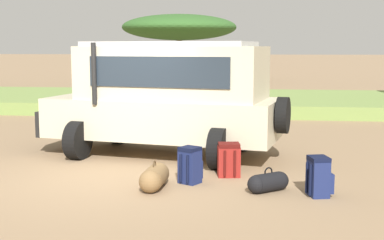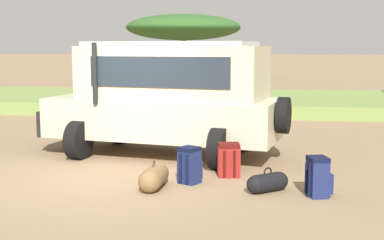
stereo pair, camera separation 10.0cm
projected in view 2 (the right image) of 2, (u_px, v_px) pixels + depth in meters
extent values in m
plane|color=#8C7051|center=(112.00, 178.00, 9.53)|extent=(320.00, 320.00, 0.00)
cube|color=olive|center=(196.00, 101.00, 20.99)|extent=(120.00, 7.00, 0.44)
cube|color=beige|center=(163.00, 117.00, 11.52)|extent=(5.17, 2.78, 0.84)
cube|color=beige|center=(174.00, 73.00, 11.31)|extent=(4.09, 2.47, 1.10)
cube|color=#232D38|center=(109.00, 74.00, 11.80)|extent=(0.35, 1.54, 0.77)
cube|color=#232D38|center=(158.00, 72.00, 10.46)|extent=(2.90, 0.59, 0.60)
cube|color=#232D38|center=(188.00, 69.00, 12.15)|extent=(2.90, 0.59, 0.60)
cube|color=#B7B7B7|center=(172.00, 44.00, 11.25)|extent=(3.69, 2.32, 0.10)
cube|color=black|center=(60.00, 120.00, 12.35)|extent=(0.46, 1.62, 0.56)
cylinder|color=black|center=(95.00, 74.00, 10.83)|extent=(0.10, 0.10, 1.25)
cylinder|color=black|center=(79.00, 140.00, 11.15)|extent=(0.42, 0.84, 0.80)
cylinder|color=black|center=(120.00, 127.00, 12.97)|extent=(0.42, 0.84, 0.80)
cylinder|color=black|center=(219.00, 149.00, 10.19)|extent=(0.42, 0.84, 0.80)
cylinder|color=black|center=(242.00, 133.00, 12.01)|extent=(0.42, 0.84, 0.80)
cylinder|color=black|center=(284.00, 115.00, 10.69)|extent=(0.35, 0.76, 0.74)
cube|color=navy|center=(317.00, 179.00, 8.34)|extent=(0.35, 0.42, 0.57)
cube|color=navy|center=(328.00, 183.00, 8.37)|extent=(0.15, 0.28, 0.31)
cube|color=black|center=(318.00, 159.00, 8.30)|extent=(0.36, 0.41, 0.07)
cylinder|color=black|center=(306.00, 178.00, 8.41)|extent=(0.04, 0.04, 0.48)
cylinder|color=black|center=(310.00, 180.00, 8.25)|extent=(0.04, 0.04, 0.48)
cube|color=navy|center=(189.00, 167.00, 9.17)|extent=(0.42, 0.40, 0.57)
cube|color=navy|center=(196.00, 169.00, 9.32)|extent=(0.25, 0.19, 0.31)
cube|color=black|center=(189.00, 149.00, 9.12)|extent=(0.41, 0.41, 0.07)
cylinder|color=black|center=(180.00, 168.00, 9.09)|extent=(0.04, 0.04, 0.48)
cylinder|color=black|center=(187.00, 169.00, 9.00)|extent=(0.04, 0.04, 0.48)
cube|color=maroon|center=(229.00, 162.00, 9.65)|extent=(0.44, 0.36, 0.55)
cube|color=maroon|center=(228.00, 163.00, 9.84)|extent=(0.31, 0.13, 0.30)
cube|color=#4D100E|center=(229.00, 145.00, 9.60)|extent=(0.42, 0.37, 0.07)
cylinder|color=#4D100E|center=(225.00, 164.00, 9.48)|extent=(0.04, 0.04, 0.46)
cylinder|color=#4D100E|center=(235.00, 164.00, 9.48)|extent=(0.04, 0.04, 0.46)
cylinder|color=brown|center=(154.00, 177.00, 8.86)|extent=(0.40, 0.62, 0.37)
sphere|color=brown|center=(149.00, 182.00, 8.56)|extent=(0.36, 0.36, 0.36)
sphere|color=brown|center=(158.00, 173.00, 9.15)|extent=(0.36, 0.36, 0.36)
torus|color=#493721|center=(154.00, 165.00, 8.83)|extent=(0.03, 0.16, 0.16)
cylinder|color=black|center=(268.00, 183.00, 8.63)|extent=(0.56, 0.54, 0.30)
sphere|color=black|center=(279.00, 181.00, 8.75)|extent=(0.30, 0.30, 0.30)
sphere|color=black|center=(256.00, 185.00, 8.51)|extent=(0.30, 0.30, 0.30)
torus|color=black|center=(268.00, 172.00, 8.61)|extent=(0.14, 0.12, 0.16)
cylinder|color=brown|center=(184.00, 60.00, 36.28)|extent=(0.39, 0.39, 2.90)
ellipsoid|color=#2D5623|center=(184.00, 27.00, 35.99)|extent=(7.69, 8.38, 1.73)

